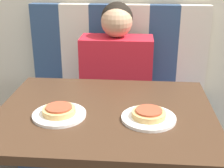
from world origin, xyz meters
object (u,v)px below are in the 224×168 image
Objects in this scene: plate_left at (59,115)px; plate_right at (149,118)px; person at (117,61)px; pizza_right at (149,113)px; pizza_left at (59,110)px.

plate_left is 0.34m from plate_right.
plate_left is (-0.17, -0.73, 0.01)m from person.
person reaches higher than plate_left.
plate_right is 0.02m from pizza_right.
plate_right is 1.61× the size of pizza_right.
pizza_left is (-0.17, -0.73, 0.03)m from person.
pizza_left is (0.00, -0.00, 0.02)m from plate_left.
pizza_right reaches higher than plate_right.
person is at bearing 76.80° from pizza_left.
pizza_right is (0.00, -0.00, 0.02)m from plate_right.
plate_right is 1.61× the size of pizza_left.
pizza_right is (0.17, -0.73, 0.03)m from person.
pizza_right reaches higher than plate_left.
plate_left is at bearing 180.00° from pizza_right.
person reaches higher than pizza_left.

